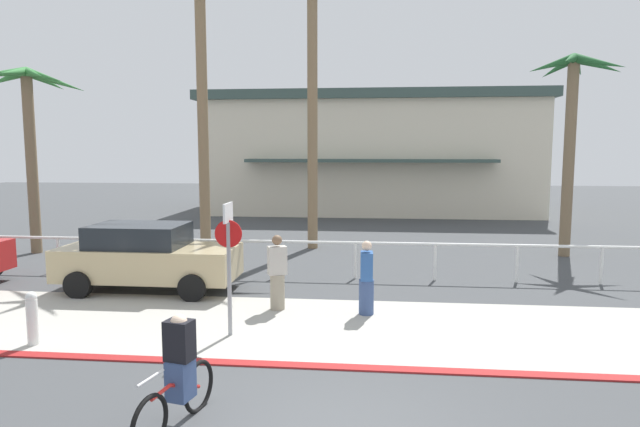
% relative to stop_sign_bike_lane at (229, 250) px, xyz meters
% --- Properties ---
extents(ground_plane, '(80.00, 80.00, 0.00)m').
position_rel_stop_sign_bike_lane_xyz_m(ground_plane, '(2.21, 6.47, -1.68)').
color(ground_plane, '#424447').
extents(sidewalk_strip, '(44.00, 4.00, 0.02)m').
position_rel_stop_sign_bike_lane_xyz_m(sidewalk_strip, '(2.21, 0.67, -1.67)').
color(sidewalk_strip, '#ADAAA0').
rests_on(sidewalk_strip, ground).
extents(curb_paint, '(44.00, 0.24, 0.03)m').
position_rel_stop_sign_bike_lane_xyz_m(curb_paint, '(2.21, -1.33, -1.66)').
color(curb_paint, maroon).
rests_on(curb_paint, ground).
extents(building_backdrop, '(18.67, 9.95, 6.66)m').
position_rel_stop_sign_bike_lane_xyz_m(building_backdrop, '(2.43, 22.73, 1.67)').
color(building_backdrop, beige).
rests_on(building_backdrop, ground).
extents(rail_fence, '(26.08, 0.08, 1.04)m').
position_rel_stop_sign_bike_lane_xyz_m(rail_fence, '(2.21, 4.97, -0.84)').
color(rail_fence, white).
rests_on(rail_fence, ground).
extents(stop_sign_bike_lane, '(0.52, 0.56, 2.56)m').
position_rel_stop_sign_bike_lane_xyz_m(stop_sign_bike_lane, '(0.00, 0.00, 0.00)').
color(stop_sign_bike_lane, gray).
rests_on(stop_sign_bike_lane, ground).
extents(bollard_1, '(0.20, 0.20, 1.00)m').
position_rel_stop_sign_bike_lane_xyz_m(bollard_1, '(-3.44, -0.85, -1.16)').
color(bollard_1, white).
rests_on(bollard_1, ground).
extents(palm_tree_1, '(2.84, 3.53, 6.30)m').
position_rel_stop_sign_bike_lane_xyz_m(palm_tree_1, '(-8.89, 7.68, 3.25)').
color(palm_tree_1, '#756047').
rests_on(palm_tree_1, ground).
extents(palm_tree_2, '(3.47, 3.40, 9.75)m').
position_rel_stop_sign_bike_lane_xyz_m(palm_tree_2, '(-3.07, 8.25, 5.43)').
color(palm_tree_2, '#846B4C').
rests_on(palm_tree_2, ground).
extents(palm_tree_3, '(3.51, 3.43, 9.98)m').
position_rel_stop_sign_bike_lane_xyz_m(palm_tree_3, '(0.54, 9.56, 5.57)').
color(palm_tree_3, '#846B4C').
rests_on(palm_tree_3, ground).
extents(palm_tree_4, '(2.98, 3.01, 6.64)m').
position_rel_stop_sign_bike_lane_xyz_m(palm_tree_4, '(9.10, 8.87, 3.14)').
color(palm_tree_4, '#756047').
rests_on(palm_tree_4, ground).
extents(car_tan_1, '(4.40, 2.02, 1.69)m').
position_rel_stop_sign_bike_lane_xyz_m(car_tan_1, '(-2.98, 3.14, -0.81)').
color(car_tan_1, tan).
rests_on(car_tan_1, ground).
extents(cyclist_red_0, '(0.46, 1.79, 1.50)m').
position_rel_stop_sign_bike_lane_xyz_m(cyclist_red_0, '(0.25, -3.43, -0.98)').
color(cyclist_red_0, black).
rests_on(cyclist_red_0, ground).
extents(pedestrian_0, '(0.47, 0.42, 1.69)m').
position_rel_stop_sign_bike_lane_xyz_m(pedestrian_0, '(0.60, 1.79, -0.90)').
color(pedestrian_0, gray).
rests_on(pedestrian_0, ground).
extents(pedestrian_1, '(0.33, 0.41, 1.62)m').
position_rel_stop_sign_bike_lane_xyz_m(pedestrian_1, '(2.57, 1.62, -0.93)').
color(pedestrian_1, '#384C7A').
rests_on(pedestrian_1, ground).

